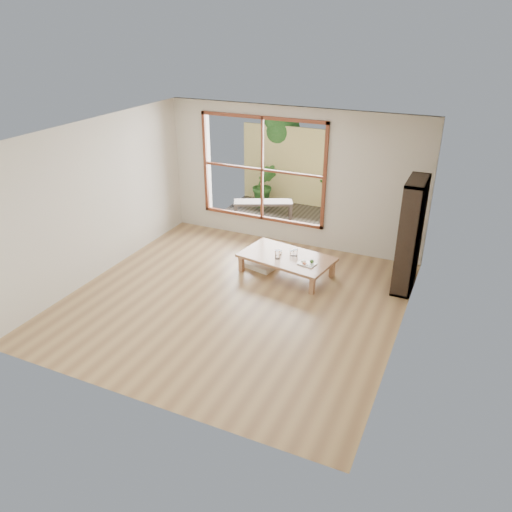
# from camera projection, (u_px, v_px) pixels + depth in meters

# --- Properties ---
(ground) EXTENTS (5.00, 5.00, 0.00)m
(ground) POSITION_uv_depth(u_px,v_px,m) (235.00, 300.00, 7.85)
(ground) COLOR tan
(ground) RESTS_ON ground
(low_table) EXTENTS (1.67, 1.12, 0.34)m
(low_table) POSITION_uv_depth(u_px,v_px,m) (287.00, 258.00, 8.51)
(low_table) COLOR #9E734C
(low_table) RESTS_ON ground
(floor_cushion) EXTENTS (0.74, 0.74, 0.09)m
(floor_cushion) POSITION_uv_depth(u_px,v_px,m) (263.00, 262.00, 8.96)
(floor_cushion) COLOR white
(floor_cushion) RESTS_ON ground
(bookshelf) EXTENTS (0.29, 0.82, 1.83)m
(bookshelf) POSITION_uv_depth(u_px,v_px,m) (410.00, 235.00, 7.85)
(bookshelf) COLOR black
(bookshelf) RESTS_ON ground
(glass_tall) EXTENTS (0.08, 0.08, 0.16)m
(glass_tall) POSITION_uv_depth(u_px,v_px,m) (277.00, 254.00, 8.37)
(glass_tall) COLOR silver
(glass_tall) RESTS_ON low_table
(glass_mid) EXTENTS (0.08, 0.08, 0.11)m
(glass_mid) POSITION_uv_depth(u_px,v_px,m) (295.00, 253.00, 8.49)
(glass_mid) COLOR silver
(glass_mid) RESTS_ON low_table
(glass_short) EXTENTS (0.07, 0.07, 0.09)m
(glass_short) POSITION_uv_depth(u_px,v_px,m) (292.00, 253.00, 8.49)
(glass_short) COLOR silver
(glass_short) RESTS_ON low_table
(glass_small) EXTENTS (0.06, 0.06, 0.07)m
(glass_small) POSITION_uv_depth(u_px,v_px,m) (280.00, 253.00, 8.53)
(glass_small) COLOR silver
(glass_small) RESTS_ON low_table
(food_tray) EXTENTS (0.31, 0.25, 0.09)m
(food_tray) POSITION_uv_depth(u_px,v_px,m) (308.00, 263.00, 8.20)
(food_tray) COLOR white
(food_tray) RESTS_ON low_table
(deck) EXTENTS (2.80, 2.00, 0.05)m
(deck) POSITION_uv_depth(u_px,v_px,m) (283.00, 218.00, 10.99)
(deck) COLOR #3B322B
(deck) RESTS_ON ground
(garden_bench) EXTENTS (1.29, 0.86, 0.40)m
(garden_bench) POSITION_uv_depth(u_px,v_px,m) (263.00, 204.00, 10.77)
(garden_bench) COLOR black
(garden_bench) RESTS_ON deck
(bamboo_fence) EXTENTS (2.80, 0.06, 1.80)m
(bamboo_fence) POSITION_uv_depth(u_px,v_px,m) (300.00, 167.00, 11.42)
(bamboo_fence) COLOR #CFBA6A
(bamboo_fence) RESTS_ON ground
(shrub_right) EXTENTS (0.90, 0.79, 0.97)m
(shrub_right) POSITION_uv_depth(u_px,v_px,m) (340.00, 192.00, 11.04)
(shrub_right) COLOR #315B21
(shrub_right) RESTS_ON deck
(shrub_left) EXTENTS (0.66, 0.59, 1.01)m
(shrub_left) POSITION_uv_depth(u_px,v_px,m) (264.00, 185.00, 11.43)
(shrub_left) COLOR #315B21
(shrub_left) RESTS_ON deck
(garden_tree) EXTENTS (1.04, 0.85, 2.22)m
(garden_tree) POSITION_uv_depth(u_px,v_px,m) (278.00, 130.00, 11.60)
(garden_tree) COLOR #4C3D2D
(garden_tree) RESTS_ON ground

